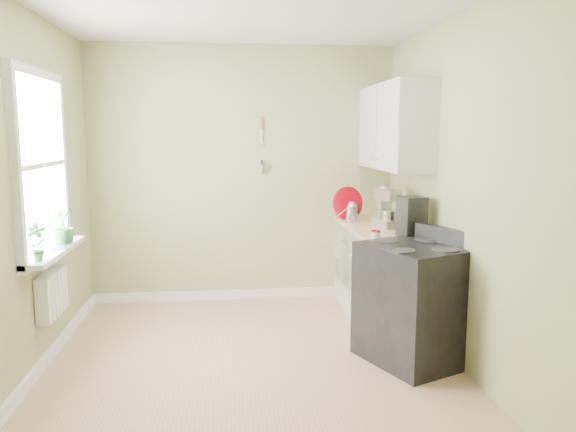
{
  "coord_description": "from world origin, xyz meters",
  "views": [
    {
      "loc": [
        -0.16,
        -4.16,
        1.8
      ],
      "look_at": [
        0.35,
        0.55,
        1.09
      ],
      "focal_mm": 35.0,
      "sensor_mm": 36.0,
      "label": 1
    }
  ],
  "objects": [
    {
      "name": "wall_back",
      "position": [
        0.0,
        1.81,
        1.35
      ],
      "size": [
        3.2,
        0.02,
        2.7
      ],
      "primitive_type": "cube",
      "color": "tan",
      "rests_on": "floor"
    },
    {
      "name": "wall_right",
      "position": [
        1.61,
        0.0,
        1.35
      ],
      "size": [
        0.02,
        3.6,
        2.7
      ],
      "primitive_type": "cube",
      "color": "tan",
      "rests_on": "floor"
    },
    {
      "name": "jar",
      "position": [
        1.05,
        0.3,
        0.95
      ],
      "size": [
        0.08,
        0.08,
        0.09
      ],
      "color": "beige",
      "rests_on": "countertop"
    },
    {
      "name": "stand_mixer",
      "position": [
        1.34,
        0.96,
        1.08
      ],
      "size": [
        0.26,
        0.36,
        0.4
      ],
      "color": "#B2B2B7",
      "rests_on": "countertop"
    },
    {
      "name": "floor",
      "position": [
        0.0,
        0.0,
        -0.01
      ],
      "size": [
        3.2,
        3.6,
        0.02
      ],
      "primitive_type": "cube",
      "color": "tan",
      "rests_on": "ground"
    },
    {
      "name": "coffee_maker",
      "position": [
        1.4,
        0.45,
        1.07
      ],
      "size": [
        0.23,
        0.25,
        0.34
      ],
      "color": "black",
      "rests_on": "countertop"
    },
    {
      "name": "stove",
      "position": [
        1.28,
        -0.03,
        0.47
      ],
      "size": [
        0.94,
        0.96,
        1.06
      ],
      "color": "black",
      "rests_on": "floor"
    },
    {
      "name": "upper_cabinets",
      "position": [
        1.43,
        1.1,
        1.85
      ],
      "size": [
        0.35,
        1.4,
        0.8
      ],
      "primitive_type": "cube",
      "color": "silver",
      "rests_on": "wall_right"
    },
    {
      "name": "red_tray",
      "position": [
        1.05,
        1.39,
        1.08
      ],
      "size": [
        0.35,
        0.18,
        0.35
      ],
      "primitive_type": "cylinder",
      "rotation": [
        1.45,
        0.0,
        0.36
      ],
      "color": "#A30210",
      "rests_on": "countertop"
    },
    {
      "name": "plant_b",
      "position": [
        -1.5,
        0.44,
        1.05
      ],
      "size": [
        0.15,
        0.18,
        0.3
      ],
      "primitive_type": "imported",
      "rotation": [
        0.0,
        0.0,
        1.7
      ],
      "color": "#34652F",
      "rests_on": "window_sill"
    },
    {
      "name": "countertop",
      "position": [
        1.29,
        1.0,
        0.89
      ],
      "size": [
        0.64,
        1.6,
        0.04
      ],
      "primitive_type": "cube",
      "color": "tan",
      "rests_on": "base_cabinets"
    },
    {
      "name": "window",
      "position": [
        -1.58,
        0.3,
        1.55
      ],
      "size": [
        0.06,
        1.14,
        1.44
      ],
      "color": "white",
      "rests_on": "wall_left"
    },
    {
      "name": "plant_c",
      "position": [
        -1.5,
        0.54,
        1.05
      ],
      "size": [
        0.22,
        0.22,
        0.29
      ],
      "primitive_type": "imported",
      "rotation": [
        0.0,
        0.0,
        4.27
      ],
      "color": "#34652F",
      "rests_on": "window_sill"
    },
    {
      "name": "wall_left",
      "position": [
        -1.61,
        0.0,
        1.35
      ],
      "size": [
        0.02,
        3.6,
        2.7
      ],
      "primitive_type": "cube",
      "color": "tan",
      "rests_on": "floor"
    },
    {
      "name": "ceiling",
      "position": [
        0.0,
        0.0,
        2.71
      ],
      "size": [
        3.2,
        3.6,
        0.02
      ],
      "primitive_type": "cube",
      "color": "white",
      "rests_on": "wall_back"
    },
    {
      "name": "wall_utensils",
      "position": [
        0.2,
        1.78,
        1.56
      ],
      "size": [
        0.02,
        0.14,
        0.58
      ],
      "color": "tan",
      "rests_on": "wall_back"
    },
    {
      "name": "plant_a",
      "position": [
        -1.5,
        -0.14,
        1.04
      ],
      "size": [
        0.17,
        0.15,
        0.28
      ],
      "primitive_type": "imported",
      "rotation": [
        0.0,
        0.0,
        0.35
      ],
      "color": "#34652F",
      "rests_on": "window_sill"
    },
    {
      "name": "base_cabinets",
      "position": [
        1.3,
        1.0,
        0.43
      ],
      "size": [
        0.6,
        1.6,
        0.87
      ],
      "primitive_type": "cube",
      "color": "silver",
      "rests_on": "floor"
    },
    {
      "name": "kettle",
      "position": [
        1.06,
        1.27,
        1.01
      ],
      "size": [
        0.2,
        0.12,
        0.21
      ],
      "color": "silver",
      "rests_on": "countertop"
    },
    {
      "name": "radiator",
      "position": [
        -1.54,
        0.25,
        0.55
      ],
      "size": [
        0.12,
        0.5,
        0.35
      ],
      "primitive_type": "cube",
      "color": "white",
      "rests_on": "wall_left"
    },
    {
      "name": "window_sill",
      "position": [
        -1.51,
        0.3,
        0.88
      ],
      "size": [
        0.18,
        1.14,
        0.04
      ],
      "primitive_type": "cube",
      "color": "white",
      "rests_on": "wall_left"
    }
  ]
}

